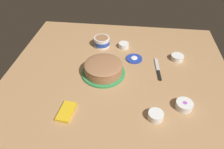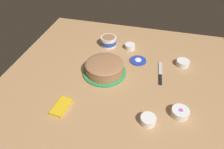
{
  "view_description": "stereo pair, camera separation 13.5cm",
  "coord_description": "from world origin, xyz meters",
  "px_view_note": "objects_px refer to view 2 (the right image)",
  "views": [
    {
      "loc": [
        -0.98,
        -0.08,
        0.92
      ],
      "look_at": [
        0.02,
        0.03,
        0.04
      ],
      "focal_mm": 32.85,
      "sensor_mm": 36.0,
      "label": 1
    },
    {
      "loc": [
        -0.96,
        -0.22,
        0.92
      ],
      "look_at": [
        0.02,
        0.03,
        0.04
      ],
      "focal_mm": 32.85,
      "sensor_mm": 36.0,
      "label": 2
    }
  ],
  "objects_px": {
    "sprinkle_bowl_rainbow": "(180,112)",
    "sprinkle_bowl_pink": "(148,120)",
    "frosting_tub": "(108,41)",
    "spreading_knife": "(160,75)",
    "candy_box_lower": "(61,107)",
    "sprinkle_bowl_green": "(183,63)",
    "frosted_cake": "(104,68)",
    "sprinkle_bowl_orange": "(130,46)",
    "frosting_tub_lid": "(138,61)"
  },
  "relations": [
    {
      "from": "frosting_tub",
      "to": "sprinkle_bowl_green",
      "type": "height_order",
      "value": "frosting_tub"
    },
    {
      "from": "sprinkle_bowl_green",
      "to": "frosting_tub_lid",
      "type": "bearing_deg",
      "value": 96.19
    },
    {
      "from": "frosting_tub_lid",
      "to": "spreading_knife",
      "type": "relative_size",
      "value": 0.51
    },
    {
      "from": "frosting_tub",
      "to": "sprinkle_bowl_orange",
      "type": "xyz_separation_m",
      "value": [
        -0.0,
        -0.18,
        -0.02
      ]
    },
    {
      "from": "spreading_knife",
      "to": "sprinkle_bowl_orange",
      "type": "relative_size",
      "value": 2.95
    },
    {
      "from": "sprinkle_bowl_pink",
      "to": "candy_box_lower",
      "type": "relative_size",
      "value": 0.61
    },
    {
      "from": "sprinkle_bowl_orange",
      "to": "sprinkle_bowl_rainbow",
      "type": "height_order",
      "value": "sprinkle_bowl_rainbow"
    },
    {
      "from": "frosted_cake",
      "to": "sprinkle_bowl_rainbow",
      "type": "distance_m",
      "value": 0.56
    },
    {
      "from": "frosting_tub",
      "to": "frosting_tub_lid",
      "type": "relative_size",
      "value": 1.05
    },
    {
      "from": "sprinkle_bowl_rainbow",
      "to": "sprinkle_bowl_pink",
      "type": "bearing_deg",
      "value": 119.68
    },
    {
      "from": "frosting_tub",
      "to": "sprinkle_bowl_pink",
      "type": "bearing_deg",
      "value": -149.36
    },
    {
      "from": "frosting_tub_lid",
      "to": "sprinkle_bowl_green",
      "type": "xyz_separation_m",
      "value": [
        0.03,
        -0.32,
        0.01
      ]
    },
    {
      "from": "sprinkle_bowl_rainbow",
      "to": "sprinkle_bowl_pink",
      "type": "relative_size",
      "value": 1.15
    },
    {
      "from": "frosted_cake",
      "to": "sprinkle_bowl_green",
      "type": "distance_m",
      "value": 0.57
    },
    {
      "from": "sprinkle_bowl_green",
      "to": "candy_box_lower",
      "type": "bearing_deg",
      "value": 130.62
    },
    {
      "from": "frosting_tub_lid",
      "to": "sprinkle_bowl_orange",
      "type": "height_order",
      "value": "sprinkle_bowl_orange"
    },
    {
      "from": "frosting_tub",
      "to": "spreading_knife",
      "type": "relative_size",
      "value": 0.53
    },
    {
      "from": "frosting_tub_lid",
      "to": "frosted_cake",
      "type": "bearing_deg",
      "value": 132.81
    },
    {
      "from": "sprinkle_bowl_rainbow",
      "to": "spreading_knife",
      "type": "bearing_deg",
      "value": 22.43
    },
    {
      "from": "spreading_knife",
      "to": "sprinkle_bowl_rainbow",
      "type": "bearing_deg",
      "value": -157.57
    },
    {
      "from": "sprinkle_bowl_pink",
      "to": "sprinkle_bowl_green",
      "type": "distance_m",
      "value": 0.59
    },
    {
      "from": "frosting_tub",
      "to": "frosting_tub_lid",
      "type": "bearing_deg",
      "value": -119.73
    },
    {
      "from": "candy_box_lower",
      "to": "sprinkle_bowl_rainbow",
      "type": "bearing_deg",
      "value": -73.83
    },
    {
      "from": "sprinkle_bowl_orange",
      "to": "sprinkle_bowl_green",
      "type": "distance_m",
      "value": 0.42
    },
    {
      "from": "frosting_tub",
      "to": "candy_box_lower",
      "type": "height_order",
      "value": "frosting_tub"
    },
    {
      "from": "frosting_tub",
      "to": "sprinkle_bowl_orange",
      "type": "distance_m",
      "value": 0.18
    },
    {
      "from": "sprinkle_bowl_orange",
      "to": "spreading_knife",
      "type": "bearing_deg",
      "value": -136.04
    },
    {
      "from": "sprinkle_bowl_rainbow",
      "to": "candy_box_lower",
      "type": "xyz_separation_m",
      "value": [
        -0.12,
        0.66,
        -0.01
      ]
    },
    {
      "from": "candy_box_lower",
      "to": "frosted_cake",
      "type": "bearing_deg",
      "value": -17.45
    },
    {
      "from": "frosting_tub",
      "to": "sprinkle_bowl_orange",
      "type": "bearing_deg",
      "value": -90.85
    },
    {
      "from": "candy_box_lower",
      "to": "spreading_knife",
      "type": "bearing_deg",
      "value": -45.19
    },
    {
      "from": "frosted_cake",
      "to": "frosting_tub_lid",
      "type": "xyz_separation_m",
      "value": [
        0.19,
        -0.2,
        -0.04
      ]
    },
    {
      "from": "sprinkle_bowl_orange",
      "to": "sprinkle_bowl_green",
      "type": "bearing_deg",
      "value": -105.84
    },
    {
      "from": "sprinkle_bowl_rainbow",
      "to": "candy_box_lower",
      "type": "relative_size",
      "value": 0.71
    },
    {
      "from": "frosted_cake",
      "to": "candy_box_lower",
      "type": "height_order",
      "value": "frosted_cake"
    },
    {
      "from": "sprinkle_bowl_orange",
      "to": "candy_box_lower",
      "type": "distance_m",
      "value": 0.75
    },
    {
      "from": "frosted_cake",
      "to": "candy_box_lower",
      "type": "bearing_deg",
      "value": 156.33
    },
    {
      "from": "frosted_cake",
      "to": "spreading_knife",
      "type": "distance_m",
      "value": 0.38
    },
    {
      "from": "frosting_tub",
      "to": "spreading_knife",
      "type": "height_order",
      "value": "frosting_tub"
    },
    {
      "from": "frosted_cake",
      "to": "candy_box_lower",
      "type": "distance_m",
      "value": 0.39
    },
    {
      "from": "frosting_tub_lid",
      "to": "sprinkle_bowl_pink",
      "type": "distance_m",
      "value": 0.54
    },
    {
      "from": "frosting_tub",
      "to": "frosting_tub_lid",
      "type": "distance_m",
      "value": 0.31
    },
    {
      "from": "sprinkle_bowl_orange",
      "to": "candy_box_lower",
      "type": "xyz_separation_m",
      "value": [
        -0.7,
        0.27,
        -0.01
      ]
    },
    {
      "from": "frosting_tub",
      "to": "sprinkle_bowl_green",
      "type": "relative_size",
      "value": 1.38
    },
    {
      "from": "frosting_tub_lid",
      "to": "candy_box_lower",
      "type": "relative_size",
      "value": 0.87
    },
    {
      "from": "spreading_knife",
      "to": "sprinkle_bowl_orange",
      "type": "height_order",
      "value": "sprinkle_bowl_orange"
    },
    {
      "from": "sprinkle_bowl_orange",
      "to": "frosting_tub",
      "type": "bearing_deg",
      "value": 89.15
    },
    {
      "from": "sprinkle_bowl_orange",
      "to": "sprinkle_bowl_green",
      "type": "xyz_separation_m",
      "value": [
        -0.12,
        -0.41,
        -0.0
      ]
    },
    {
      "from": "frosted_cake",
      "to": "sprinkle_bowl_rainbow",
      "type": "xyz_separation_m",
      "value": [
        -0.24,
        -0.5,
        -0.02
      ]
    },
    {
      "from": "sprinkle_bowl_pink",
      "to": "frosting_tub",
      "type": "bearing_deg",
      "value": 30.64
    }
  ]
}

